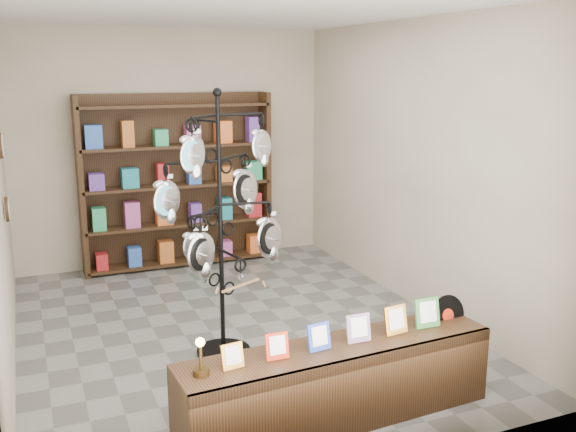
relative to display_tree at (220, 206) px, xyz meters
name	(u,v)px	position (x,y,z in m)	size (l,w,h in m)	color
ground	(234,327)	(0.27, 0.50, -1.35)	(5.00, 5.00, 0.00)	slate
room_envelope	(231,140)	(0.27, 0.50, 0.50)	(5.00, 5.00, 5.00)	#C1B39B
display_tree	(220,206)	(0.00, 0.00, 0.00)	(1.28, 1.28, 2.34)	black
front_shelf	(338,383)	(0.44, -1.41, -1.06)	(2.39, 0.63, 0.83)	black
back_shelving	(178,187)	(0.27, 2.80, -0.32)	(2.42, 0.36, 2.20)	black
wall_clocks	(4,178)	(-1.70, 1.30, 0.15)	(0.03, 0.24, 0.84)	black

